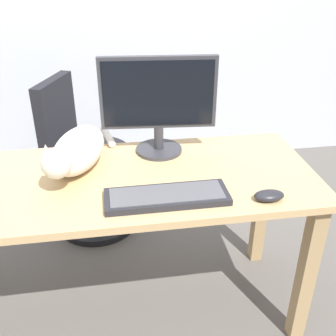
% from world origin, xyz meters
% --- Properties ---
extents(ground_plane, '(8.00, 8.00, 0.00)m').
position_xyz_m(ground_plane, '(0.00, 0.00, 0.00)').
color(ground_plane, '#59544F').
extents(desk, '(1.55, 0.63, 0.72)m').
position_xyz_m(desk, '(0.00, 0.00, 0.61)').
color(desk, tan).
rests_on(desk, ground_plane).
extents(office_chair, '(0.51, 0.49, 0.89)m').
position_xyz_m(office_chair, '(-0.18, 0.73, 0.38)').
color(office_chair, black).
rests_on(office_chair, ground_plane).
extents(monitor, '(0.48, 0.20, 0.41)m').
position_xyz_m(monitor, '(0.19, 0.20, 0.94)').
color(monitor, '#333338').
rests_on(monitor, desk).
extents(keyboard, '(0.44, 0.15, 0.03)m').
position_xyz_m(keyboard, '(0.16, -0.18, 0.73)').
color(keyboard, '#232328').
rests_on(keyboard, desk).
extents(cat, '(0.29, 0.58, 0.20)m').
position_xyz_m(cat, '(-0.16, 0.10, 0.80)').
color(cat, silver).
rests_on(cat, desk).
extents(computer_mouse, '(0.11, 0.06, 0.04)m').
position_xyz_m(computer_mouse, '(0.52, -0.24, 0.74)').
color(computer_mouse, '#232328').
rests_on(computer_mouse, desk).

